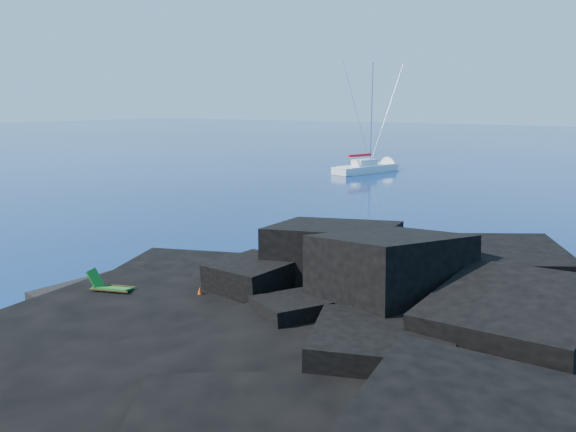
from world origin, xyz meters
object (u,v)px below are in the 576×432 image
sailboat (367,172)px  deck_chair (112,283)px  sunbather (100,291)px  marker_cone (200,294)px

sailboat → deck_chair: sailboat is taller
sailboat → deck_chair: (11.10, -45.36, 0.94)m
sailboat → sunbather: sailboat is taller
deck_chair → marker_cone: size_ratio=3.00×
sailboat → deck_chair: bearing=-60.5°
deck_chair → sunbather: size_ratio=0.88×
deck_chair → marker_cone: (3.21, 1.63, -0.30)m
sailboat → deck_chair: 46.71m
sailboat → sunbather: 46.73m
sailboat → marker_cone: size_ratio=21.83×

